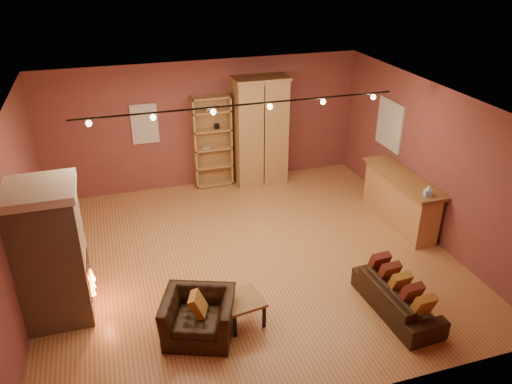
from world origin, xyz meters
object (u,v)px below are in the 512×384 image
object	(u,v)px
fireplace	(51,254)
armchair	(198,310)
bar_counter	(400,199)
bookcase	(212,140)
coffee_table	(243,302)
loveseat	(398,292)
armoire	(260,131)

from	to	relation	value
fireplace	armchair	size ratio (longest dim) A/B	1.87
armchair	bar_counter	bearing A→B (deg)	45.14
bar_counter	armchair	bearing A→B (deg)	-155.82
bookcase	coffee_table	size ratio (longest dim) A/B	3.32
fireplace	bookcase	bearing A→B (deg)	49.87
armchair	coffee_table	bearing A→B (deg)	27.07
armchair	coffee_table	size ratio (longest dim) A/B	1.82
fireplace	loveseat	bearing A→B (deg)	-16.61
bookcase	armchair	xyz separation A→B (m)	(-1.30, -4.79, -0.63)
bar_counter	loveseat	world-z (taller)	bar_counter
fireplace	bar_counter	world-z (taller)	fireplace
bookcase	armoire	bearing A→B (deg)	-10.70
armoire	loveseat	bearing A→B (deg)	-83.41
fireplace	loveseat	xyz separation A→B (m)	(4.79, -1.43, -0.72)
fireplace	loveseat	size ratio (longest dim) A/B	1.30
coffee_table	loveseat	bearing A→B (deg)	-11.14
bar_counter	armchair	xyz separation A→B (m)	(-4.38, -1.97, -0.08)
fireplace	armoire	xyz separation A→B (m)	(4.21, 3.54, 0.17)
armchair	armoire	bearing A→B (deg)	83.78
loveseat	coffee_table	distance (m)	2.31
fireplace	coffee_table	world-z (taller)	fireplace
fireplace	bookcase	size ratio (longest dim) A/B	1.02
bookcase	armchair	bearing A→B (deg)	-105.13
loveseat	armchair	world-z (taller)	armchair
fireplace	armchair	world-z (taller)	fireplace
loveseat	coffee_table	bearing A→B (deg)	75.96
coffee_table	bookcase	bearing A→B (deg)	82.35
fireplace	armchair	xyz separation A→B (m)	(1.86, -1.05, -0.63)
fireplace	loveseat	distance (m)	5.05
bookcase	bar_counter	xyz separation A→B (m)	(3.09, -2.82, -0.54)
bar_counter	bookcase	bearing A→B (deg)	137.57
bookcase	armoire	distance (m)	1.09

